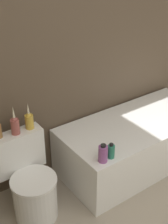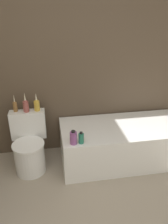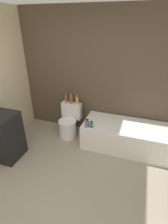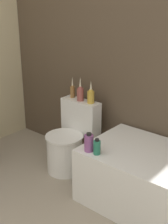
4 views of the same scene
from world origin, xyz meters
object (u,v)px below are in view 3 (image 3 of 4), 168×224
Objects in this scene: vase_gold at (66,99)px; shampoo_bottle_short at (91,125)px; toilet at (69,123)px; vase_silver at (71,99)px; bathtub at (125,136)px; shampoo_bottle_tall at (87,123)px; vase_bronze at (77,100)px.

shampoo_bottle_short is (0.74, -0.52, -0.22)m from vase_gold.
toilet is 0.54m from vase_gold.
vase_silver reaches higher than shampoo_bottle_short.
toilet is 3.16× the size of vase_gold.
vase_gold is (-1.36, 0.23, 0.53)m from bathtub.
shampoo_bottle_tall is at bearing -43.62° from vase_silver.
vase_silver reaches higher than vase_bronze.
bathtub is 0.83m from shampoo_bottle_tall.
shampoo_bottle_tall is at bearing -38.70° from vase_gold.
vase_bronze is 1.69× the size of shampoo_bottle_short.
vase_silver is at bearing -175.72° from vase_bronze.
vase_silver reaches higher than bathtub.
vase_gold is at bearing 176.47° from vase_bronze.
bathtub is 0.75m from shampoo_bottle_short.
vase_silver is at bearing 170.56° from bathtub.
vase_bronze reaches higher than vase_gold.
bathtub is at bearing -1.36° from toilet.
vase_gold reaches higher than shampoo_bottle_tall.
shampoo_bottle_tall reaches higher than shampoo_bottle_short.
vase_silver reaches higher than toilet.
vase_gold is at bearing 170.39° from bathtub.
vase_gold is at bearing 144.70° from shampoo_bottle_short.
toilet is 0.68m from shampoo_bottle_tall.
shampoo_bottle_short is at bearing -27.98° from toilet.
toilet is 5.12× the size of shampoo_bottle_short.
vase_gold reaches higher than shampoo_bottle_short.
vase_bronze reaches higher than toilet.
bathtub is 11.81× the size of shampoo_bottle_short.
shampoo_bottle_tall is at bearing -52.40° from vase_bronze.
vase_gold is 0.96× the size of vase_bronze.
bathtub is at bearing -9.61° from vase_gold.
toilet is 0.54m from vase_bronze.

